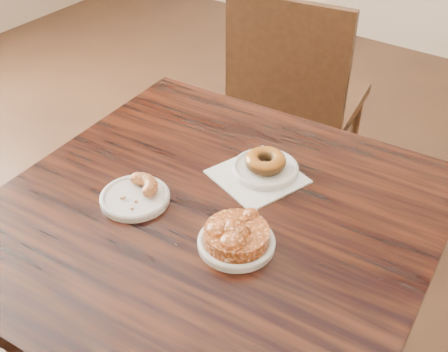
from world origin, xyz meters
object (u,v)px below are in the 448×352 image
Objects in this scene: chair_far at (300,100)px; apple_fritter at (237,233)px; glazed_donut at (266,161)px; cruller_fragment at (134,191)px; cafe_table at (213,327)px.

chair_far is 1.17m from apple_fritter.
glazed_donut reaches higher than cruller_fragment.
chair_far reaches higher than apple_fritter.
apple_fritter is at bearing -30.72° from cafe_table.
glazed_donut is (0.33, -0.82, 0.33)m from chair_far.
chair_far reaches higher than glazed_donut.
cruller_fragment reaches higher than cafe_table.
cafe_table is at bearing 98.83° from chair_far.
apple_fritter is 0.25m from cruller_fragment.
cruller_fragment is at bearing -162.22° from cafe_table.
chair_far is 8.88× the size of cruller_fragment.
cafe_table is at bearing 152.97° from apple_fritter.
glazed_donut is 0.30m from cruller_fragment.
apple_fritter is 1.65× the size of cruller_fragment.
cafe_table is 0.42m from apple_fritter.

